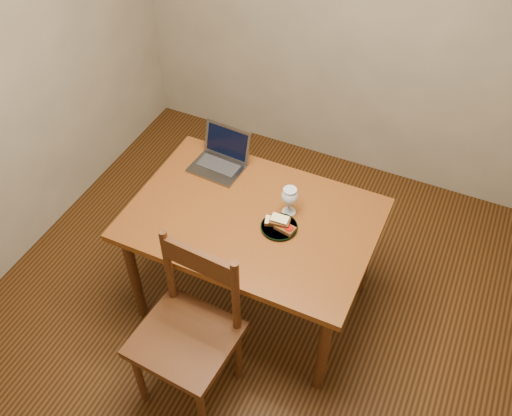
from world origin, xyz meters
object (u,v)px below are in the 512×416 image
at_px(table, 253,228).
at_px(chair, 187,328).
at_px(plate, 279,227).
at_px(laptop, 222,156).
at_px(milk_glass, 289,201).

bearing_deg(table, chair, -94.39).
distance_m(chair, plate, 0.69).
bearing_deg(laptop, table, -38.52).
bearing_deg(chair, plate, 75.33).
relative_size(chair, laptop, 1.63).
bearing_deg(laptop, milk_glass, -17.85).
bearing_deg(laptop, plate, -29.32).
relative_size(plate, laptop, 0.63).
xyz_separation_m(table, chair, (-0.05, -0.64, -0.11)).
xyz_separation_m(table, laptop, (-0.34, 0.31, 0.14)).
relative_size(plate, milk_glass, 1.14).
relative_size(table, chair, 2.58).
distance_m(milk_glass, laptop, 0.54).
distance_m(table, chair, 0.65).
bearing_deg(plate, chair, -108.57).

